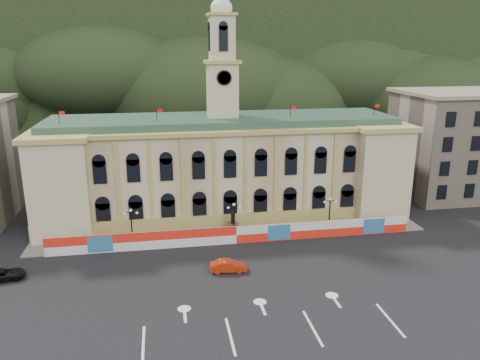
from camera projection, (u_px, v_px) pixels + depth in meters
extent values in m
plane|color=black|center=(259.00, 299.00, 50.00)|extent=(260.00, 260.00, 0.00)
cube|color=black|center=(184.00, 58.00, 167.06)|extent=(230.00, 70.00, 44.00)
cube|color=#595651|center=(295.00, 33.00, 151.58)|extent=(22.00, 8.00, 14.00)
cube|color=#595651|center=(24.00, 46.00, 137.31)|extent=(16.00, 7.00, 10.00)
cube|color=beige|center=(223.00, 170.00, 74.59)|extent=(55.00, 15.00, 14.00)
cube|color=tan|center=(231.00, 222.00, 68.81)|extent=(56.00, 0.80, 2.40)
cube|color=tan|center=(223.00, 125.00, 72.57)|extent=(56.20, 16.20, 0.60)
cube|color=#335540|center=(223.00, 120.00, 72.38)|extent=(53.00, 13.00, 1.20)
cube|color=beige|center=(68.00, 179.00, 69.83)|extent=(8.00, 17.00, 14.00)
cube|color=beige|center=(364.00, 166.00, 77.46)|extent=(8.00, 17.00, 14.00)
cube|color=beige|center=(222.00, 90.00, 71.11)|extent=(4.40, 4.40, 8.00)
cube|color=tan|center=(222.00, 62.00, 69.94)|extent=(5.20, 5.20, 0.50)
cube|color=beige|center=(222.00, 39.00, 69.03)|extent=(3.60, 3.60, 6.50)
cube|color=tan|center=(221.00, 15.00, 68.09)|extent=(4.20, 4.20, 0.40)
cylinder|color=black|center=(224.00, 78.00, 68.37)|extent=(2.20, 0.20, 2.20)
ellipsoid|color=white|center=(221.00, 8.00, 67.84)|extent=(3.20, 3.20, 2.72)
cube|color=tan|center=(458.00, 145.00, 83.86)|extent=(20.00, 16.00, 18.00)
cube|color=gray|center=(465.00, 92.00, 81.29)|extent=(21.00, 17.00, 0.60)
cube|color=red|center=(236.00, 235.00, 63.87)|extent=(50.00, 0.25, 2.50)
cube|color=#3068A0|center=(100.00, 244.00, 60.81)|extent=(3.20, 0.05, 2.20)
cube|color=#3068A0|center=(279.00, 232.00, 64.71)|extent=(3.20, 0.05, 2.20)
cube|color=#3068A0|center=(374.00, 226.00, 66.98)|extent=(3.20, 0.05, 2.20)
cube|color=slate|center=(233.00, 235.00, 66.79)|extent=(56.00, 5.50, 0.16)
cube|color=#595651|center=(233.00, 229.00, 66.80)|extent=(1.40, 1.40, 1.80)
cylinder|color=black|center=(233.00, 218.00, 66.33)|extent=(0.60, 0.60, 1.60)
sphere|color=black|center=(233.00, 212.00, 66.09)|extent=(0.44, 0.44, 0.44)
cylinder|color=black|center=(133.00, 243.00, 63.79)|extent=(0.44, 0.44, 0.30)
cylinder|color=black|center=(132.00, 228.00, 63.17)|extent=(0.18, 0.18, 4.80)
cube|color=black|center=(131.00, 212.00, 62.53)|extent=(1.60, 0.08, 0.08)
sphere|color=silver|center=(125.00, 213.00, 62.44)|extent=(0.36, 0.36, 0.36)
sphere|color=silver|center=(137.00, 213.00, 62.70)|extent=(0.36, 0.36, 0.36)
sphere|color=silver|center=(131.00, 210.00, 62.46)|extent=(0.40, 0.40, 0.40)
cylinder|color=black|center=(234.00, 237.00, 66.06)|extent=(0.44, 0.44, 0.30)
cylinder|color=black|center=(234.00, 222.00, 65.44)|extent=(0.18, 0.18, 4.80)
cube|color=black|center=(234.00, 206.00, 64.81)|extent=(1.60, 0.08, 0.08)
sphere|color=silver|center=(228.00, 208.00, 64.72)|extent=(0.36, 0.36, 0.36)
sphere|color=silver|center=(240.00, 207.00, 64.98)|extent=(0.36, 0.36, 0.36)
sphere|color=silver|center=(234.00, 205.00, 64.74)|extent=(0.40, 0.40, 0.40)
cylinder|color=black|center=(328.00, 230.00, 68.34)|extent=(0.44, 0.44, 0.30)
cylinder|color=black|center=(329.00, 216.00, 67.72)|extent=(0.18, 0.18, 4.80)
cube|color=black|center=(330.00, 201.00, 67.08)|extent=(1.60, 0.08, 0.08)
sphere|color=silver|center=(325.00, 202.00, 66.99)|extent=(0.36, 0.36, 0.36)
sphere|color=silver|center=(335.00, 201.00, 67.25)|extent=(0.36, 0.36, 0.36)
sphere|color=silver|center=(330.00, 199.00, 67.01)|extent=(0.40, 0.40, 0.40)
imported|color=#AF270C|center=(228.00, 266.00, 56.00)|extent=(2.42, 4.71, 1.45)
imported|color=black|center=(4.00, 275.00, 53.99)|extent=(3.95, 5.58, 1.33)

